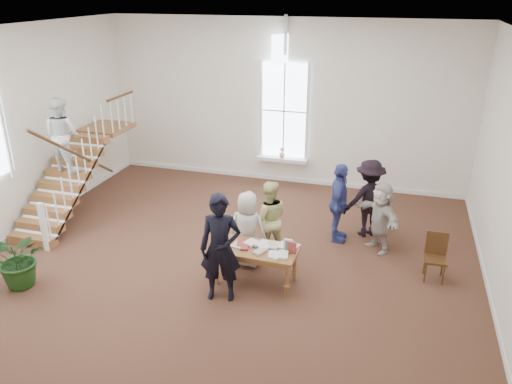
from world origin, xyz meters
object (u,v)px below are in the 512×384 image
(person_yellow, at_px, (269,219))
(woman_cluster_b, at_px, (369,198))
(elderly_woman, at_px, (247,229))
(side_chair, at_px, (436,254))
(library_table, at_px, (257,252))
(police_officer, at_px, (221,248))
(floor_plant, at_px, (19,259))
(woman_cluster_a, at_px, (339,203))
(woman_cluster_c, at_px, (380,217))

(person_yellow, distance_m, woman_cluster_b, 2.41)
(elderly_woman, relative_size, side_chair, 1.68)
(person_yellow, bearing_deg, library_table, 74.36)
(police_officer, relative_size, side_chair, 2.15)
(elderly_woman, distance_m, floor_plant, 4.28)
(police_officer, xyz_separation_m, person_yellow, (0.40, 1.75, -0.18))
(elderly_woman, xyz_separation_m, woman_cluster_b, (2.19, 2.00, 0.11))
(library_table, bearing_deg, person_yellow, 95.70)
(library_table, xyz_separation_m, police_officer, (-0.48, -0.66, 0.35))
(police_officer, bearing_deg, woman_cluster_b, 43.53)
(woman_cluster_b, distance_m, floor_plant, 7.19)
(police_officer, xyz_separation_m, floor_plant, (-3.71, -0.70, -0.44))
(floor_plant, bearing_deg, elderly_woman, 27.19)
(library_table, relative_size, police_officer, 0.79)
(woman_cluster_a, relative_size, side_chair, 1.91)
(elderly_woman, relative_size, woman_cluster_a, 0.88)
(woman_cluster_c, relative_size, floor_plant, 1.35)
(floor_plant, bearing_deg, person_yellow, 30.88)
(person_yellow, distance_m, woman_cluster_c, 2.35)
(elderly_woman, bearing_deg, floor_plant, 29.19)
(woman_cluster_a, height_order, woman_cluster_c, woman_cluster_a)
(woman_cluster_b, bearing_deg, floor_plant, 0.61)
(woman_cluster_a, xyz_separation_m, woman_cluster_c, (0.90, -0.20, -0.13))
(elderly_woman, relative_size, floor_plant, 1.38)
(police_officer, xyz_separation_m, woman_cluster_b, (2.29, 3.25, -0.12))
(floor_plant, bearing_deg, woman_cluster_a, 32.98)
(library_table, distance_m, woman_cluster_b, 3.17)
(woman_cluster_a, bearing_deg, library_table, 149.01)
(library_table, relative_size, floor_plant, 1.40)
(woman_cluster_c, distance_m, side_chair, 1.40)
(person_yellow, bearing_deg, police_officer, 57.37)
(floor_plant, relative_size, side_chair, 1.22)
(elderly_woman, bearing_deg, person_yellow, -118.96)
(floor_plant, bearing_deg, police_officer, 10.77)
(woman_cluster_a, distance_m, side_chair, 2.28)
(police_officer, height_order, elderly_woman, police_officer)
(police_officer, relative_size, elderly_woman, 1.28)
(elderly_woman, distance_m, woman_cluster_b, 2.96)
(side_chair, bearing_deg, woman_cluster_b, 132.72)
(person_yellow, distance_m, side_chair, 3.31)
(elderly_woman, distance_m, side_chair, 3.64)
(elderly_woman, xyz_separation_m, side_chair, (3.59, 0.53, -0.27))
(elderly_woman, relative_size, person_yellow, 0.95)
(woman_cluster_b, height_order, side_chair, woman_cluster_b)
(library_table, bearing_deg, floor_plant, -160.40)
(woman_cluster_b, bearing_deg, library_table, 22.26)
(elderly_woman, distance_m, person_yellow, 0.58)
(library_table, height_order, woman_cluster_b, woman_cluster_b)
(woman_cluster_a, distance_m, floor_plant, 6.44)
(woman_cluster_a, relative_size, woman_cluster_c, 1.17)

